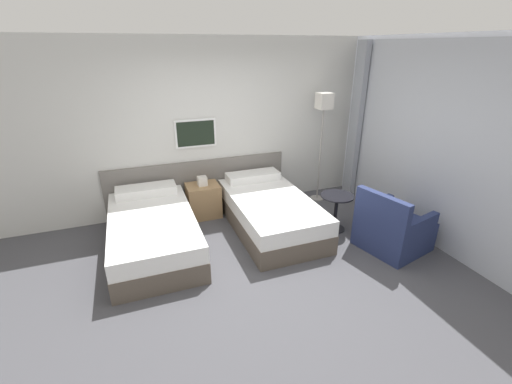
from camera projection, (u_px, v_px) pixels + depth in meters
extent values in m
plane|color=#47474C|center=(264.00, 268.00, 4.26)|extent=(16.00, 16.00, 0.00)
cube|color=silver|center=(218.00, 127.00, 5.46)|extent=(10.00, 0.06, 2.70)
cube|color=slate|center=(199.00, 185.00, 5.66)|extent=(2.94, 0.04, 0.85)
cube|color=white|center=(196.00, 133.00, 5.32)|extent=(0.64, 0.03, 0.44)
cube|color=black|center=(196.00, 134.00, 5.30)|extent=(0.58, 0.01, 0.38)
cube|color=white|center=(455.00, 150.00, 4.30)|extent=(0.06, 4.47, 2.70)
cube|color=#B2B7C1|center=(452.00, 152.00, 4.30)|extent=(0.03, 4.12, 2.64)
cube|color=#8E939E|center=(356.00, 123.00, 5.89)|extent=(0.10, 0.24, 2.64)
cube|color=brown|center=(154.00, 240.00, 4.61)|extent=(1.09, 2.00, 0.27)
cube|color=white|center=(152.00, 224.00, 4.52)|extent=(1.07, 1.98, 0.22)
cube|color=white|center=(146.00, 190.00, 5.11)|extent=(0.87, 0.34, 0.13)
cube|color=brown|center=(270.00, 219.00, 5.16)|extent=(1.09, 2.00, 0.27)
cube|color=white|center=(271.00, 205.00, 5.06)|extent=(1.07, 1.98, 0.22)
cube|color=white|center=(253.00, 176.00, 5.65)|extent=(0.87, 0.34, 0.13)
cube|color=#9E7A51|center=(204.00, 200.00, 5.49)|extent=(0.51, 0.42, 0.53)
cube|color=silver|center=(202.00, 181.00, 5.35)|extent=(0.14, 0.14, 0.14)
cylinder|color=#9E9993|center=(317.00, 198.00, 6.19)|extent=(0.24, 0.24, 0.02)
cylinder|color=#9E9993|center=(320.00, 156.00, 5.88)|extent=(0.02, 0.02, 1.59)
cube|color=silver|center=(324.00, 101.00, 5.51)|extent=(0.23, 0.23, 0.25)
cylinder|color=black|center=(334.00, 228.00, 5.17)|extent=(0.31, 0.31, 0.01)
cylinder|color=black|center=(336.00, 213.00, 5.06)|extent=(0.05, 0.05, 0.52)
cylinder|color=black|center=(337.00, 196.00, 4.96)|extent=(0.48, 0.48, 0.02)
cube|color=navy|center=(393.00, 234.00, 4.65)|extent=(0.95, 0.93, 0.40)
cube|color=navy|center=(382.00, 212.00, 4.30)|extent=(0.28, 0.77, 0.46)
cube|color=navy|center=(420.00, 225.00, 4.27)|extent=(0.68, 0.25, 0.18)
cube|color=navy|center=(376.00, 206.00, 4.79)|extent=(0.68, 0.25, 0.18)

